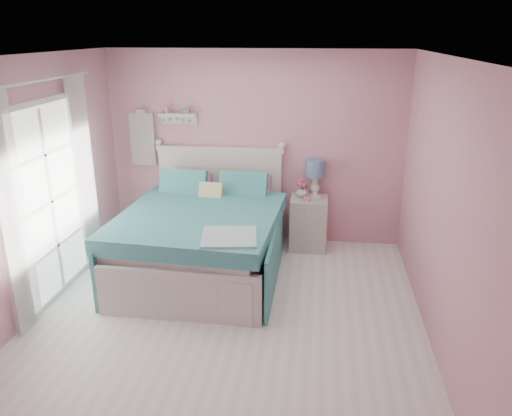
% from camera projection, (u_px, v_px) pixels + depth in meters
% --- Properties ---
extents(floor, '(4.50, 4.50, 0.00)m').
position_uv_depth(floor, '(226.00, 322.00, 5.09)').
color(floor, silver).
rests_on(floor, ground).
extents(room_shell, '(4.50, 4.50, 4.50)m').
position_uv_depth(room_shell, '(222.00, 173.00, 4.56)').
color(room_shell, pink).
rests_on(room_shell, floor).
extents(bed, '(1.91, 2.33, 1.32)m').
position_uv_depth(bed, '(203.00, 239.00, 6.04)').
color(bed, silver).
rests_on(bed, floor).
extents(nightstand, '(0.49, 0.48, 0.71)m').
position_uv_depth(nightstand, '(308.00, 223.00, 6.74)').
color(nightstand, beige).
rests_on(nightstand, floor).
extents(table_lamp, '(0.25, 0.25, 0.50)m').
position_uv_depth(table_lamp, '(315.00, 171.00, 6.61)').
color(table_lamp, white).
rests_on(table_lamp, nightstand).
extents(vase, '(0.20, 0.20, 0.16)m').
position_uv_depth(vase, '(302.00, 191.00, 6.64)').
color(vase, silver).
rests_on(vase, nightstand).
extents(teacup, '(0.12, 0.12, 0.07)m').
position_uv_depth(teacup, '(307.00, 198.00, 6.51)').
color(teacup, pink).
rests_on(teacup, nightstand).
extents(roses, '(0.14, 0.11, 0.12)m').
position_uv_depth(roses, '(302.00, 183.00, 6.60)').
color(roses, '#E54E82').
rests_on(roses, vase).
extents(wall_shelf, '(0.50, 0.15, 0.25)m').
position_uv_depth(wall_shelf, '(178.00, 116.00, 6.68)').
color(wall_shelf, silver).
rests_on(wall_shelf, room_shell).
extents(hanging_dress, '(0.34, 0.03, 0.72)m').
position_uv_depth(hanging_dress, '(142.00, 139.00, 6.85)').
color(hanging_dress, white).
rests_on(hanging_dress, room_shell).
extents(french_door, '(0.04, 1.32, 2.16)m').
position_uv_depth(french_door, '(50.00, 202.00, 5.35)').
color(french_door, silver).
rests_on(french_door, floor).
extents(curtain_near, '(0.04, 0.40, 2.32)m').
position_uv_depth(curtain_near, '(12.00, 217.00, 4.61)').
color(curtain_near, white).
rests_on(curtain_near, floor).
extents(curtain_far, '(0.04, 0.40, 2.32)m').
position_uv_depth(curtain_far, '(85.00, 174.00, 6.00)').
color(curtain_far, white).
rests_on(curtain_far, floor).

